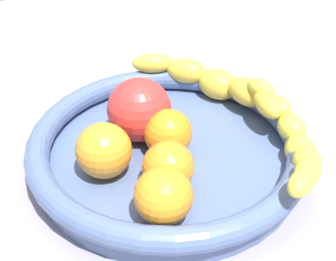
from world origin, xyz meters
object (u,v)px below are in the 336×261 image
Objects in this scene: banana_draped_left at (294,140)px; orange_mid_left at (167,136)px; fruit_bowl at (168,149)px; banana_draped_right at (214,82)px; orange_rear at (163,196)px; orange_mid_right at (168,167)px; tomato_red at (139,110)px; orange_front at (104,150)px.

banana_draped_left reaches higher than orange_mid_left.
orange_mid_left is at bearing -131.44° from banana_draped_left.
fruit_bowl is at bearing 132.22° from orange_mid_left.
orange_rear reaches higher than banana_draped_right.
banana_draped_left is 13.77cm from orange_mid_right.
orange_rear is 0.76× the size of tomato_red.
orange_mid_left is at bearing 145.44° from orange_mid_right.
banana_draped_right is 4.02× the size of orange_mid_left.
orange_front is at bearing -63.31° from tomato_red.
fruit_bowl is at bearing 81.45° from orange_front.
fruit_bowl is 5.29× the size of orange_front.
banana_draped_right is at bearing 116.51° from orange_mid_left.
orange_rear is at bearing -38.50° from fruit_bowl.
fruit_bowl is 10.31cm from orange_rear.
banana_draped_left reaches higher than fruit_bowl.
orange_mid_right is (9.93, -14.34, -0.13)cm from banana_draped_right.
orange_rear is at bearing -52.62° from banana_draped_right.
banana_draped_left is at bearing 46.28° from fruit_bowl.
tomato_red reaches higher than orange_rear.
fruit_bowl is at bearing -64.17° from banana_draped_right.
orange_front is 6.99cm from orange_mid_right.
orange_mid_right is at bearing 138.01° from orange_rear.
orange_front is 7.35cm from tomato_red.
orange_mid_left is (-8.87, -10.04, -0.33)cm from banana_draped_left.
orange_rear is at bearing -41.99° from orange_mid_right.
orange_front reaches higher than fruit_bowl.
orange_front reaches higher than banana_draped_right.
banana_draped_left reaches higher than banana_draped_right.
banana_draped_left is 3.01× the size of orange_front.
fruit_bowl is 1.45× the size of banana_draped_right.
orange_front reaches higher than orange_mid_right.
banana_draped_right is 4.06× the size of orange_mid_right.
orange_rear is (-1.36, -15.91, -0.20)cm from banana_draped_left.
orange_front is (-10.33, -16.99, -0.05)cm from banana_draped_left.
orange_front is 9.04cm from orange_rear.
orange_mid_right is at bearing 35.23° from orange_front.
fruit_bowl is at bearing 144.20° from orange_mid_right.
orange_mid_right is at bearing -35.80° from fruit_bowl.
banana_draped_right is at bearing 127.38° from orange_rear.
orange_mid_left is 5.15cm from orange_mid_right.
fruit_bowl is 12.45cm from banana_draped_right.
banana_draped_right is 2.92× the size of tomato_red.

